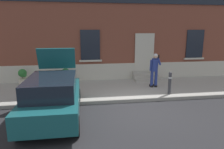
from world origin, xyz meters
TOP-DOWN VIEW (x-y plane):
  - ground_plane at (0.00, 0.00)m, footprint 80.00×80.00m
  - sidewalk at (0.00, 2.80)m, footprint 24.00×3.60m
  - curb_edge at (0.00, 0.94)m, footprint 24.00×0.12m
  - building_facade at (0.00, 5.29)m, footprint 24.00×1.52m
  - entrance_stoop at (1.69, 4.23)m, footprint 1.47×0.96m
  - hatchback_car_teal at (-3.02, -0.19)m, footprint 1.80×4.07m
  - bollard_near_person at (1.92, 1.35)m, footprint 0.15×0.15m
  - person_on_phone at (1.62, 2.55)m, footprint 0.51×0.49m
  - planter_cream at (-5.16, 4.04)m, footprint 0.44×0.44m
  - planter_terracotta at (-2.90, 3.94)m, footprint 0.44×0.44m

SIDE VIEW (x-z plane):
  - ground_plane at x=0.00m, z-range 0.00..0.00m
  - sidewalk at x=0.00m, z-range 0.00..0.15m
  - curb_edge at x=0.00m, z-range 0.00..0.15m
  - entrance_stoop at x=1.69m, z-range 0.10..0.58m
  - planter_cream at x=-5.16m, z-range 0.18..1.04m
  - planter_terracotta at x=-2.90m, z-range 0.18..1.04m
  - bollard_near_person at x=1.92m, z-range 0.19..1.24m
  - hatchback_car_teal at x=-3.02m, z-range -0.37..1.97m
  - person_on_phone at x=1.62m, z-range 0.28..2.02m
  - building_facade at x=0.00m, z-range -0.02..7.48m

